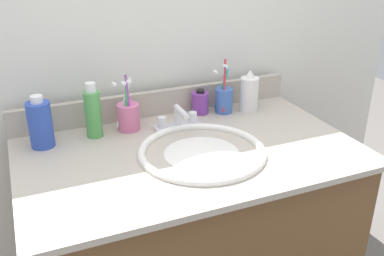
{
  "coord_description": "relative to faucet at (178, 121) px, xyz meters",
  "views": [
    {
      "loc": [
        -0.45,
        -1.09,
        1.4
      ],
      "look_at": [
        0.01,
        0.0,
        0.86
      ],
      "focal_mm": 40.94,
      "sensor_mm": 36.0,
      "label": 1
    }
  ],
  "objects": [
    {
      "name": "vanity_cabinet",
      "position": [
        -0.02,
        -0.16,
        -0.43
      ],
      "size": [
        0.98,
        0.58,
        0.77
      ],
      "primitive_type": "cube",
      "color": "brown",
      "rests_on": "ground_plane"
    },
    {
      "name": "countertop",
      "position": [
        -0.02,
        -0.16,
        -0.04
      ],
      "size": [
        1.02,
        0.63,
        0.02
      ],
      "primitive_type": "cube",
      "color": "#B2A899",
      "rests_on": "vanity_cabinet"
    },
    {
      "name": "backsplash",
      "position": [
        -0.02,
        0.14,
        0.02
      ],
      "size": [
        1.02,
        0.02,
        0.09
      ],
      "primitive_type": "cube",
      "color": "#B2A899",
      "rests_on": "countertop"
    },
    {
      "name": "back_wall",
      "position": [
        -0.02,
        0.21,
        -0.16
      ],
      "size": [
        2.12,
        0.04,
        1.3
      ],
      "primitive_type": "cube",
      "color": "silver",
      "rests_on": "ground_plane"
    },
    {
      "name": "sink_basin",
      "position": [
        0.0,
        -0.19,
        -0.06
      ],
      "size": [
        0.39,
        0.39,
        0.11
      ],
      "color": "white",
      "rests_on": "countertop"
    },
    {
      "name": "faucet",
      "position": [
        0.0,
        0.0,
        0.0
      ],
      "size": [
        0.16,
        0.1,
        0.08
      ],
      "color": "silver",
      "rests_on": "countertop"
    },
    {
      "name": "bottle_lotion_white",
      "position": [
        0.3,
        0.05,
        0.04
      ],
      "size": [
        0.07,
        0.07,
        0.15
      ],
      "color": "white",
      "rests_on": "countertop"
    },
    {
      "name": "bottle_cream_purple",
      "position": [
        0.12,
        0.1,
        0.01
      ],
      "size": [
        0.06,
        0.06,
        0.09
      ],
      "color": "#7A3899",
      "rests_on": "countertop"
    },
    {
      "name": "bottle_toner_green",
      "position": [
        -0.27,
        0.05,
        0.05
      ],
      "size": [
        0.05,
        0.05,
        0.18
      ],
      "color": "#4C9E4C",
      "rests_on": "countertop"
    },
    {
      "name": "bottle_shampoo_blue",
      "position": [
        -0.43,
        0.04,
        0.05
      ],
      "size": [
        0.07,
        0.07,
        0.16
      ],
      "color": "#2D4CB2",
      "rests_on": "countertop"
    },
    {
      "name": "cup_blue_plastic",
      "position": [
        0.21,
        0.07,
        0.02
      ],
      "size": [
        0.07,
        0.07,
        0.2
      ],
      "color": "#3F66B7",
      "rests_on": "countertop"
    },
    {
      "name": "cup_pink",
      "position": [
        -0.15,
        0.06,
        0.02
      ],
      "size": [
        0.08,
        0.08,
        0.19
      ],
      "color": "#D16693",
      "rests_on": "countertop"
    }
  ]
}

